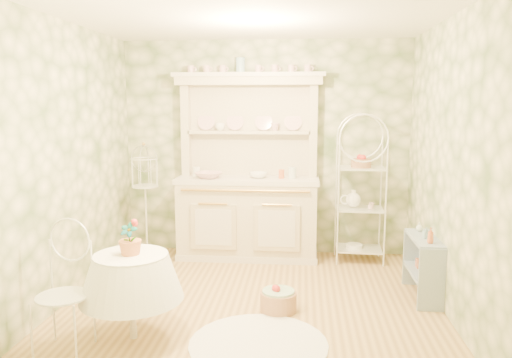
# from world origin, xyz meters

# --- Properties ---
(floor) EXTENTS (3.60, 3.60, 0.00)m
(floor) POSITION_xyz_m (0.00, 0.00, 0.00)
(floor) COLOR tan
(floor) RESTS_ON ground
(ceiling) EXTENTS (3.60, 3.60, 0.00)m
(ceiling) POSITION_xyz_m (0.00, 0.00, 2.70)
(ceiling) COLOR white
(ceiling) RESTS_ON floor
(wall_left) EXTENTS (3.60, 3.60, 0.00)m
(wall_left) POSITION_xyz_m (-1.80, 0.00, 1.35)
(wall_left) COLOR beige
(wall_left) RESTS_ON floor
(wall_right) EXTENTS (3.60, 3.60, 0.00)m
(wall_right) POSITION_xyz_m (1.80, 0.00, 1.35)
(wall_right) COLOR beige
(wall_right) RESTS_ON floor
(wall_back) EXTENTS (3.60, 3.60, 0.00)m
(wall_back) POSITION_xyz_m (0.00, 1.80, 1.35)
(wall_back) COLOR beige
(wall_back) RESTS_ON floor
(wall_front) EXTENTS (3.60, 3.60, 0.00)m
(wall_front) POSITION_xyz_m (0.00, -1.80, 1.35)
(wall_front) COLOR beige
(wall_front) RESTS_ON floor
(kitchen_dresser) EXTENTS (1.87, 0.61, 2.29)m
(kitchen_dresser) POSITION_xyz_m (-0.20, 1.52, 1.15)
(kitchen_dresser) COLOR beige
(kitchen_dresser) RESTS_ON floor
(bakers_rack) EXTENTS (0.60, 0.44, 1.85)m
(bakers_rack) POSITION_xyz_m (1.17, 1.49, 0.93)
(bakers_rack) COLOR white
(bakers_rack) RESTS_ON floor
(side_shelf) EXTENTS (0.35, 0.77, 0.64)m
(side_shelf) POSITION_xyz_m (1.68, 0.36, 0.32)
(side_shelf) COLOR #90A2B4
(side_shelf) RESTS_ON floor
(round_table) EXTENTS (0.83, 0.83, 0.71)m
(round_table) POSITION_xyz_m (-0.90, -0.76, 0.35)
(round_table) COLOR white
(round_table) RESTS_ON floor
(cafe_chair) EXTENTS (0.42, 0.42, 0.82)m
(cafe_chair) POSITION_xyz_m (-1.35, -1.03, 0.41)
(cafe_chair) COLOR white
(cafe_chair) RESTS_ON floor
(birdcage_stand) EXTENTS (0.34, 0.34, 1.41)m
(birdcage_stand) POSITION_xyz_m (-1.45, 1.37, 0.71)
(birdcage_stand) COLOR white
(birdcage_stand) RESTS_ON floor
(floor_basket) EXTENTS (0.43, 0.43, 0.24)m
(floor_basket) POSITION_xyz_m (0.27, -0.11, 0.12)
(floor_basket) COLOR tan
(floor_basket) RESTS_ON floor
(lace_rug) EXTENTS (1.26, 1.26, 0.01)m
(lace_rug) POSITION_xyz_m (0.14, -0.78, 0.00)
(lace_rug) COLOR white
(lace_rug) RESTS_ON floor
(bowl_floral) EXTENTS (0.40, 0.40, 0.08)m
(bowl_floral) POSITION_xyz_m (-0.67, 1.43, 1.02)
(bowl_floral) COLOR white
(bowl_floral) RESTS_ON kitchen_dresser
(bowl_white) EXTENTS (0.25, 0.25, 0.07)m
(bowl_white) POSITION_xyz_m (-0.07, 1.51, 1.02)
(bowl_white) COLOR white
(bowl_white) RESTS_ON kitchen_dresser
(cup_left) EXTENTS (0.15, 0.15, 0.10)m
(cup_left) POSITION_xyz_m (-0.56, 1.68, 1.61)
(cup_left) COLOR white
(cup_left) RESTS_ON kitchen_dresser
(cup_right) EXTENTS (0.13, 0.13, 0.10)m
(cup_right) POSITION_xyz_m (0.13, 1.68, 1.61)
(cup_right) COLOR white
(cup_right) RESTS_ON kitchen_dresser
(potted_geranium) EXTENTS (0.15, 0.11, 0.27)m
(potted_geranium) POSITION_xyz_m (-0.89, -0.80, 0.85)
(potted_geranium) COLOR #3F7238
(potted_geranium) RESTS_ON round_table
(bottle_amber) EXTENTS (0.06, 0.06, 0.15)m
(bottle_amber) POSITION_xyz_m (1.68, 0.15, 0.68)
(bottle_amber) COLOR #C76334
(bottle_amber) RESTS_ON side_shelf
(bottle_blue) EXTENTS (0.06, 0.06, 0.11)m
(bottle_blue) POSITION_xyz_m (1.68, 0.32, 0.65)
(bottle_blue) COLOR #8AB3C1
(bottle_blue) RESTS_ON side_shelf
(bottle_glass) EXTENTS (0.09, 0.09, 0.10)m
(bottle_glass) POSITION_xyz_m (1.68, 0.60, 0.65)
(bottle_glass) COLOR silver
(bottle_glass) RESTS_ON side_shelf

